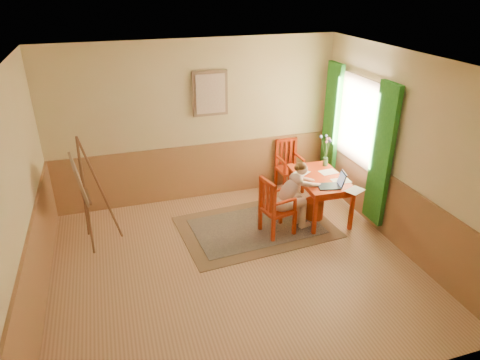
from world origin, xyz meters
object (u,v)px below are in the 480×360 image
object	(u,v)px
chair_left	(275,207)
chair_back	(289,165)
easel	(82,183)
laptop	(333,184)
figure	(292,194)
table	(320,181)

from	to	relation	value
chair_left	chair_back	bearing A→B (deg)	59.26
easel	chair_back	bearing A→B (deg)	12.87
laptop	figure	bearing A→B (deg)	169.14
figure	laptop	xyz separation A→B (m)	(0.63, -0.12, 0.14)
chair_left	easel	xyz separation A→B (m)	(-2.75, 0.58, 0.54)
laptop	easel	distance (m)	3.74
figure	chair_left	bearing A→B (deg)	-170.91
chair_left	laptop	xyz separation A→B (m)	(0.93, -0.07, 0.29)
chair_left	chair_back	world-z (taller)	chair_back
table	laptop	size ratio (longest dim) A/B	2.79
chair_back	laptop	bearing A→B (deg)	-86.32
laptop	chair_left	bearing A→B (deg)	175.55
table	easel	size ratio (longest dim) A/B	0.72
table	laptop	world-z (taller)	laptop
chair_left	figure	size ratio (longest dim) A/B	0.84
chair_back	chair_left	bearing A→B (deg)	-120.74
chair_back	figure	bearing A→B (deg)	-111.49
chair_left	figure	bearing A→B (deg)	9.09
chair_left	table	bearing A→B (deg)	19.35
table	easel	world-z (taller)	easel
chair_back	table	bearing A→B (deg)	-85.49
chair_back	easel	distance (m)	3.71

